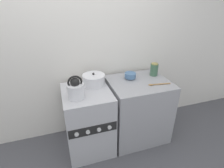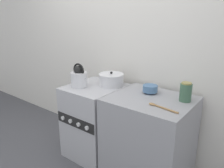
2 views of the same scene
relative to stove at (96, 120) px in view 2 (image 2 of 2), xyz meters
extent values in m
plane|color=#4C4C51|center=(0.00, -0.31, -0.41)|extent=(12.00, 12.00, 0.00)
cube|color=silver|center=(0.00, 0.42, 0.84)|extent=(7.00, 0.06, 2.50)
cube|color=#B2B2B7|center=(0.00, 0.00, 0.00)|extent=(0.55, 0.62, 0.83)
cube|color=black|center=(0.00, -0.31, 0.10)|extent=(0.53, 0.01, 0.11)
cylinder|color=silver|center=(-0.18, -0.32, 0.10)|extent=(0.04, 0.02, 0.04)
cylinder|color=silver|center=(-0.06, -0.32, 0.10)|extent=(0.04, 0.02, 0.04)
cylinder|color=silver|center=(0.06, -0.32, 0.10)|extent=(0.04, 0.02, 0.04)
cylinder|color=silver|center=(0.18, -0.32, 0.10)|extent=(0.04, 0.02, 0.04)
cube|color=#99999E|center=(0.68, 0.02, 0.01)|extent=(0.75, 0.66, 0.84)
cylinder|color=silver|center=(-0.12, -0.11, 0.49)|extent=(0.18, 0.18, 0.16)
sphere|color=black|center=(-0.12, -0.11, 0.60)|extent=(0.10, 0.10, 0.10)
torus|color=black|center=(-0.12, -0.11, 0.59)|extent=(0.15, 0.02, 0.15)
cone|color=silver|center=(-0.04, -0.11, 0.52)|extent=(0.09, 0.04, 0.07)
cylinder|color=silver|center=(0.12, 0.14, 0.47)|extent=(0.27, 0.27, 0.12)
cylinder|color=silver|center=(0.12, 0.14, 0.54)|extent=(0.27, 0.27, 0.01)
sphere|color=black|center=(0.12, 0.14, 0.56)|extent=(0.03, 0.03, 0.03)
cylinder|color=#4C729E|center=(0.61, 0.14, 0.43)|extent=(0.06, 0.06, 0.01)
cylinder|color=#4C729E|center=(0.61, 0.14, 0.47)|extent=(0.14, 0.14, 0.06)
cylinder|color=#3F664C|center=(0.95, 0.14, 0.51)|extent=(0.10, 0.10, 0.16)
cylinder|color=#998C4C|center=(0.95, 0.14, 0.59)|extent=(0.09, 0.09, 0.01)
cylinder|color=#A37A4C|center=(0.90, -0.14, 0.43)|extent=(0.22, 0.05, 0.02)
ellipsoid|color=#A37A4C|center=(0.77, -0.12, 0.43)|extent=(0.07, 0.05, 0.02)
camera|label=1|loc=(-0.26, -1.76, 1.38)|focal=28.00mm
camera|label=2|loc=(1.55, -1.68, 1.15)|focal=35.00mm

